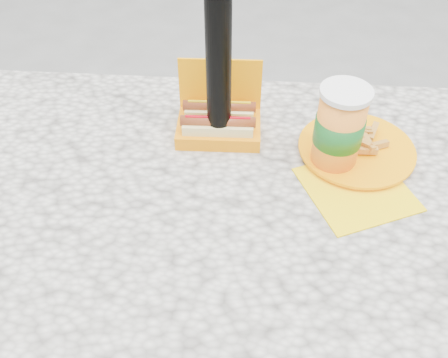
{
  "coord_description": "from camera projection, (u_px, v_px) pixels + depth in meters",
  "views": [
    {
      "loc": [
        0.07,
        -0.67,
        1.45
      ],
      "look_at": [
        0.02,
        -0.01,
        0.8
      ],
      "focal_mm": 40.0,
      "sensor_mm": 36.0,
      "label": 1
    }
  ],
  "objects": [
    {
      "name": "soda_cup",
      "position": [
        339.0,
        129.0,
        0.96
      ],
      "size": [
        0.1,
        0.1,
        0.18
      ],
      "rotation": [
        0.0,
        0.0,
        0.39
      ],
      "color": "orange",
      "rests_on": "picnic_table"
    },
    {
      "name": "hotdog_box",
      "position": [
        219.0,
        121.0,
        1.08
      ],
      "size": [
        0.18,
        0.13,
        0.15
      ],
      "rotation": [
        0.0,
        0.0,
        0.02
      ],
      "color": "#FF9900",
      "rests_on": "picnic_table"
    },
    {
      "name": "picnic_table",
      "position": [
        214.0,
        229.0,
        1.04
      ],
      "size": [
        1.2,
        0.8,
        0.75
      ],
      "color": "beige",
      "rests_on": "ground"
    },
    {
      "name": "fries_plate",
      "position": [
        356.0,
        151.0,
        1.04
      ],
      "size": [
        0.26,
        0.36,
        0.05
      ],
      "rotation": [
        0.0,
        0.0,
        0.2
      ],
      "color": "yellow",
      "rests_on": "picnic_table"
    }
  ]
}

